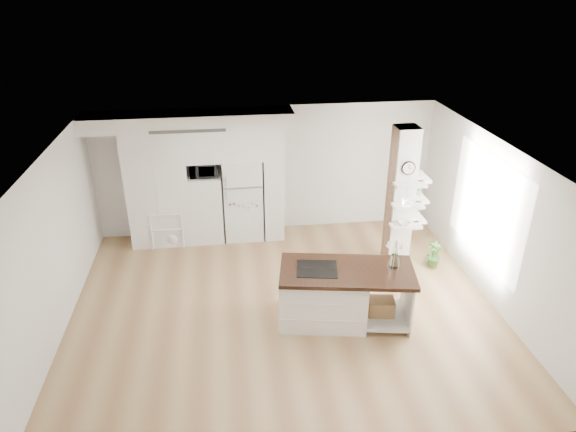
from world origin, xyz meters
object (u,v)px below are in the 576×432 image
at_px(floor_plant_a, 436,256).
at_px(kitchen_island, 331,294).
at_px(bookshelf, 169,230).
at_px(refrigerator, 243,198).

bearing_deg(floor_plant_a, kitchen_island, -150.53).
relative_size(kitchen_island, floor_plant_a, 4.69).
bearing_deg(floor_plant_a, bookshelf, 162.65).
distance_m(refrigerator, kitchen_island, 3.32).
xyz_separation_m(kitchen_island, bookshelf, (-2.75, 2.88, -0.16)).
xyz_separation_m(kitchen_island, floor_plant_a, (2.31, 1.30, -0.25)).
relative_size(bookshelf, floor_plant_a, 1.62).
xyz_separation_m(refrigerator, floor_plant_a, (3.52, -1.76, -0.64)).
distance_m(kitchen_island, bookshelf, 3.99).
distance_m(bookshelf, floor_plant_a, 5.30).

